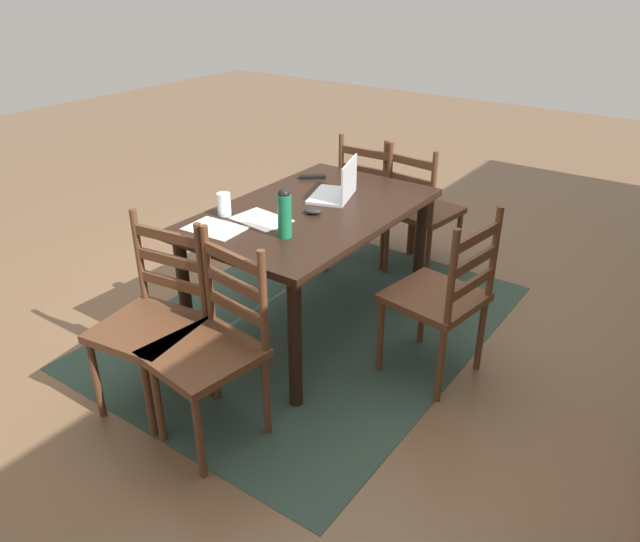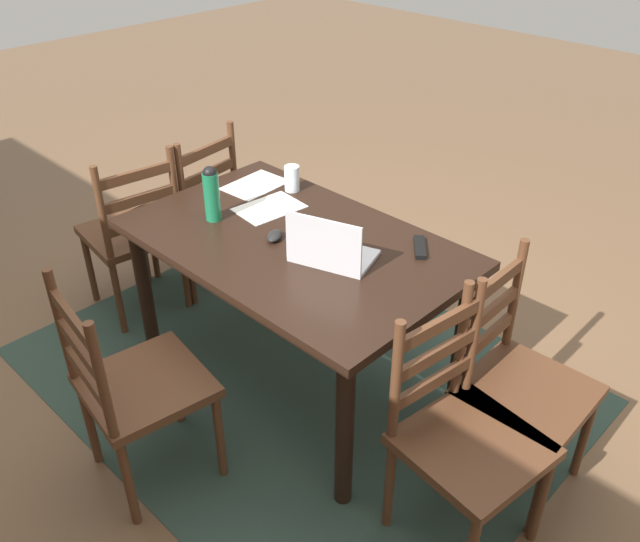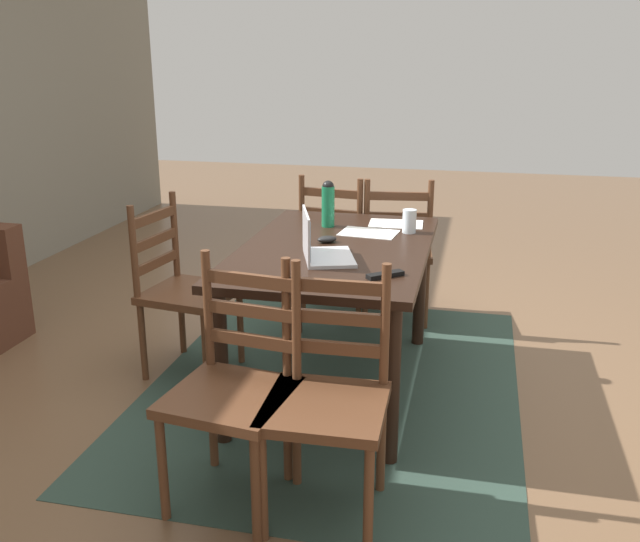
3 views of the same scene
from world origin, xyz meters
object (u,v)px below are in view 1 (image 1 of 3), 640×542
chair_right_near (153,322)px  chair_left_far (420,211)px  laptop (339,188)px  computer_mouse (313,211)px  water_bottle (284,212)px  drinking_glass (224,204)px  chair_left_near (375,200)px  chair_far_head (441,298)px  chair_right_far (210,348)px  dining_table (311,225)px  tv_remote (312,177)px

chair_right_near → chair_left_far: bearing=169.8°
laptop → computer_mouse: bearing=5.3°
water_bottle → drinking_glass: water_bottle is taller
chair_left_near → water_bottle: bearing=12.2°
laptop → chair_far_head: bearing=73.0°
chair_right_far → laptop: laptop is taller
dining_table → drinking_glass: drinking_glass is taller
chair_far_head → drinking_glass: 1.26m
chair_right_far → computer_mouse: (-0.96, -0.13, 0.32)m
chair_right_near → drinking_glass: chair_right_near is taller
chair_right_near → dining_table: bearing=169.5°
chair_right_near → chair_right_far: (-0.00, 0.38, 0.00)m
water_bottle → dining_table: bearing=-162.6°
chair_left_far → tv_remote: chair_left_far is taller
chair_right_far → chair_left_near: size_ratio=1.00×
chair_left_far → computer_mouse: bearing=-6.5°
chair_right_near → drinking_glass: bearing=-168.2°
chair_right_far → drinking_glass: (-0.67, -0.52, 0.36)m
chair_right_far → tv_remote: (-1.45, -0.50, 0.31)m
chair_far_head → chair_left_far: size_ratio=1.00×
chair_right_near → chair_far_head: size_ratio=1.00×
chair_right_near → laptop: bearing=170.3°
dining_table → laptop: bearing=173.5°
laptop → water_bottle: bearing=8.5°
chair_left_far → drinking_glass: size_ratio=7.61×
chair_left_near → tv_remote: bearing=-12.3°
chair_right_near → chair_left_near: 2.04m
chair_left_far → water_bottle: 1.47m
chair_far_head → computer_mouse: size_ratio=9.50×
chair_left_far → water_bottle: (1.40, -0.06, 0.43)m
chair_right_near → chair_right_far: 0.38m
computer_mouse → tv_remote: computer_mouse is taller
chair_right_far → chair_far_head: bearing=147.7°
chair_left_far → water_bottle: bearing=-2.3°
chair_right_far → chair_left_near: same height
water_bottle → chair_left_near: bearing=-167.8°
dining_table → chair_right_far: size_ratio=1.54×
chair_left_near → tv_remote: size_ratio=5.59×
chair_left_far → laptop: bearing=-10.9°
chair_right_far → chair_left_far: same height
laptop → drinking_glass: 0.69m
computer_mouse → dining_table: bearing=-166.5°
dining_table → chair_far_head: (0.01, 0.83, -0.20)m
water_bottle → tv_remote: 0.93m
chair_left_far → laptop: laptop is taller
chair_left_near → drinking_glass: chair_left_near is taller
dining_table → computer_mouse: bearing=43.7°
chair_left_near → laptop: laptop is taller
chair_right_near → computer_mouse: bearing=165.8°
water_bottle → drinking_glass: (-0.04, -0.45, -0.07)m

